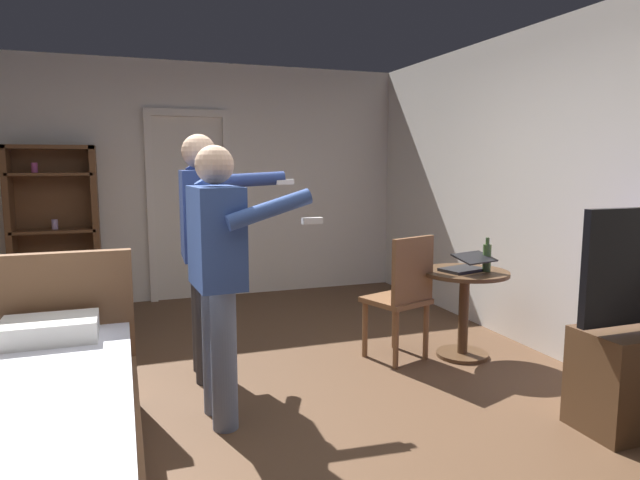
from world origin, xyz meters
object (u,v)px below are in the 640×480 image
object	(u,v)px
laptop	(466,265)
suitcase_dark	(79,317)
side_table	(464,298)
person_striped_shirt	(203,238)
bookshelf	(55,223)
wooden_chair	(403,293)
person_blue_shirt	(219,265)
bottle_on_table	(487,257)

from	to	relation	value
laptop	suitcase_dark	xyz separation A→B (m)	(-2.90, 1.46, -0.53)
side_table	person_striped_shirt	size ratio (longest dim) A/B	0.40
side_table	suitcase_dark	world-z (taller)	side_table
laptop	person_striped_shirt	distance (m)	2.02
person_striped_shirt	bookshelf	bearing A→B (deg)	117.50
wooden_chair	bookshelf	bearing A→B (deg)	137.29
wooden_chair	laptop	bearing A→B (deg)	-14.24
person_blue_shirt	suitcase_dark	world-z (taller)	person_blue_shirt
bottle_on_table	person_striped_shirt	distance (m)	2.18
wooden_chair	person_blue_shirt	size ratio (longest dim) A/B	0.60
side_table	person_blue_shirt	xyz separation A→B (m)	(-2.01, -0.46, 0.48)
suitcase_dark	bookshelf	bearing A→B (deg)	104.99
side_table	person_blue_shirt	size ratio (longest dim) A/B	0.43
bookshelf	laptop	distance (m)	4.10
side_table	bottle_on_table	distance (m)	0.37
side_table	person_striped_shirt	world-z (taller)	person_striped_shirt
bottle_on_table	suitcase_dark	distance (m)	3.46
bookshelf	person_blue_shirt	size ratio (longest dim) A/B	1.05
bookshelf	person_blue_shirt	distance (m)	3.24
bottle_on_table	suitcase_dark	size ratio (longest dim) A/B	0.44
side_table	suitcase_dark	size ratio (longest dim) A/B	1.15
wooden_chair	bottle_on_table	bearing A→B (deg)	-14.04
laptop	person_striped_shirt	xyz separation A→B (m)	(-1.98, 0.32, 0.27)
bookshelf	person_blue_shirt	bearing A→B (deg)	-68.68
laptop	bottle_on_table	xyz separation A→B (m)	(0.16, -0.04, 0.06)
bookshelf	side_table	world-z (taller)	bookshelf
wooden_chair	person_striped_shirt	xyz separation A→B (m)	(-1.50, 0.19, 0.47)
side_table	wooden_chair	distance (m)	0.51
bookshelf	bottle_on_table	xyz separation A→B (m)	(3.33, -2.64, -0.12)
side_table	laptop	distance (m)	0.28
person_blue_shirt	suitcase_dark	bearing A→B (deg)	115.93
person_striped_shirt	suitcase_dark	size ratio (longest dim) A/B	2.85
side_table	wooden_chair	world-z (taller)	wooden_chair
laptop	bottle_on_table	bearing A→B (deg)	-13.44
laptop	wooden_chair	bearing A→B (deg)	165.76
laptop	wooden_chair	size ratio (longest dim) A/B	0.40
suitcase_dark	wooden_chair	bearing A→B (deg)	-27.01
side_table	bottle_on_table	xyz separation A→B (m)	(0.14, -0.08, 0.34)
person_blue_shirt	side_table	bearing A→B (deg)	12.86
bottle_on_table	person_striped_shirt	world-z (taller)	person_striped_shirt
bottle_on_table	bookshelf	bearing A→B (deg)	141.58
wooden_chair	suitcase_dark	bearing A→B (deg)	151.05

